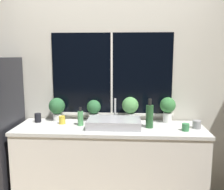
# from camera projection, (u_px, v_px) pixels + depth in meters

# --- Properties ---
(wall_back) EXTENTS (8.00, 0.09, 2.70)m
(wall_back) POSITION_uv_depth(u_px,v_px,m) (112.00, 82.00, 3.01)
(wall_back) COLOR beige
(wall_back) RESTS_ON ground_plane
(counter) EXTENTS (2.06, 0.60, 0.89)m
(counter) POSITION_uv_depth(u_px,v_px,m) (110.00, 165.00, 2.80)
(counter) COLOR white
(counter) RESTS_ON ground_plane
(sink) EXTENTS (0.57, 0.40, 0.28)m
(sink) POSITION_uv_depth(u_px,v_px,m) (114.00, 123.00, 2.71)
(sink) COLOR #ADADB2
(sink) RESTS_ON counter
(potted_plant_far_left) EXTENTS (0.19, 0.19, 0.27)m
(potted_plant_far_left) POSITION_uv_depth(u_px,v_px,m) (57.00, 107.00, 2.96)
(potted_plant_far_left) COLOR white
(potted_plant_far_left) RESTS_ON counter
(potted_plant_center_left) EXTENTS (0.16, 0.16, 0.25)m
(potted_plant_center_left) POSITION_uv_depth(u_px,v_px,m) (94.00, 109.00, 2.93)
(potted_plant_center_left) COLOR white
(potted_plant_center_left) RESTS_ON counter
(potted_plant_center_right) EXTENTS (0.19, 0.19, 0.29)m
(potted_plant_center_right) POSITION_uv_depth(u_px,v_px,m) (130.00, 107.00, 2.90)
(potted_plant_center_right) COLOR white
(potted_plant_center_right) RESTS_ON counter
(potted_plant_far_right) EXTENTS (0.18, 0.18, 0.29)m
(potted_plant_far_right) POSITION_uv_depth(u_px,v_px,m) (168.00, 107.00, 2.87)
(potted_plant_far_right) COLOR white
(potted_plant_far_right) RESTS_ON counter
(soap_bottle) EXTENTS (0.06, 0.06, 0.21)m
(soap_bottle) POSITION_uv_depth(u_px,v_px,m) (80.00, 118.00, 2.76)
(soap_bottle) COLOR #519E5B
(soap_bottle) RESTS_ON counter
(bottle_tall) EXTENTS (0.08, 0.08, 0.31)m
(bottle_tall) POSITION_uv_depth(u_px,v_px,m) (150.00, 116.00, 2.67)
(bottle_tall) COLOR #235128
(bottle_tall) RESTS_ON counter
(mug_yellow) EXTENTS (0.07, 0.07, 0.09)m
(mug_yellow) POSITION_uv_depth(u_px,v_px,m) (62.00, 120.00, 2.83)
(mug_yellow) COLOR gold
(mug_yellow) RESTS_ON counter
(mug_green) EXTENTS (0.07, 0.07, 0.08)m
(mug_green) POSITION_uv_depth(u_px,v_px,m) (186.00, 127.00, 2.57)
(mug_green) COLOR #38844C
(mug_green) RESTS_ON counter
(mug_black) EXTENTS (0.07, 0.07, 0.10)m
(mug_black) POSITION_uv_depth(u_px,v_px,m) (38.00, 118.00, 2.90)
(mug_black) COLOR black
(mug_black) RESTS_ON counter
(mug_grey) EXTENTS (0.09, 0.09, 0.09)m
(mug_grey) POSITION_uv_depth(u_px,v_px,m) (197.00, 124.00, 2.65)
(mug_grey) COLOR gray
(mug_grey) RESTS_ON counter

